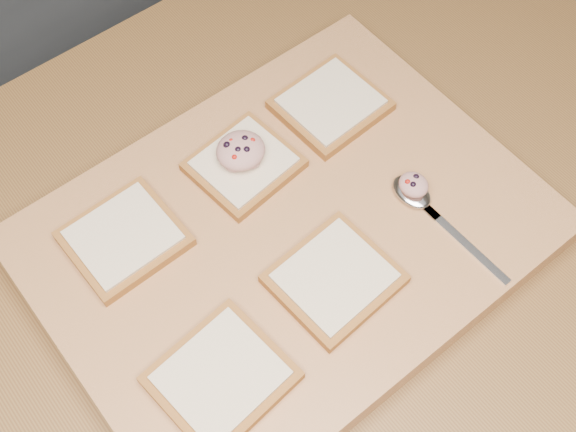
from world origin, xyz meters
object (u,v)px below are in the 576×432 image
Objects in this scene: spoon at (419,199)px; bread_far_center at (244,164)px; tuna_salad_dollop at (241,150)px; cutting_board at (288,237)px.

bread_far_center is at bearing 128.43° from spoon.
bread_far_center is 0.02m from tuna_salad_dollop.
spoon is (0.14, -0.07, 0.03)m from cutting_board.
tuna_salad_dollop reaches higher than cutting_board.
spoon reaches higher than cutting_board.
tuna_salad_dollop is 0.21m from spoon.
cutting_board is 0.15m from spoon.
bread_far_center reaches higher than cutting_board.
cutting_board is at bearing -95.95° from bread_far_center.
tuna_salad_dollop is 0.33× the size of spoon.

